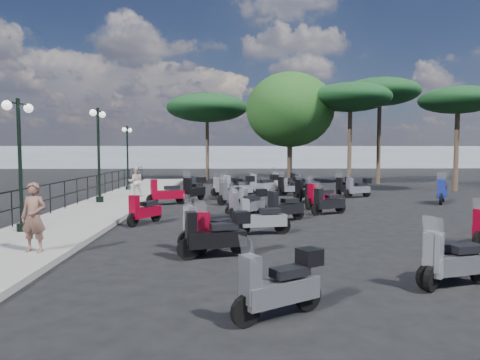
{
  "coord_description": "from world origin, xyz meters",
  "views": [
    {
      "loc": [
        -1.3,
        -16.19,
        2.45
      ],
      "look_at": [
        -0.85,
        1.71,
        1.2
      ],
      "focal_mm": 32.0,
      "sensor_mm": 36.0,
      "label": 1
    }
  ],
  "objects_px": {
    "scooter_11": "(225,187)",
    "pine_2": "(207,108)",
    "pedestrian_far": "(136,181)",
    "lamp_post_2": "(128,153)",
    "scooter_8": "(247,203)",
    "scooter_18": "(454,262)",
    "lamp_post_1": "(99,149)",
    "scooter_27": "(442,192)",
    "scooter_4": "(194,190)",
    "scooter_32": "(242,207)",
    "scooter_7": "(215,235)",
    "scooter_9": "(251,202)",
    "pine_0": "(350,98)",
    "scooter_21": "(321,198)",
    "broadleaf_tree": "(290,110)",
    "scooter_6": "(280,286)",
    "woman": "(34,217)",
    "scooter_2": "(144,211)",
    "scooter_0": "(214,233)",
    "scooter_1": "(208,229)",
    "scooter_15": "(306,192)",
    "scooter_14": "(284,208)",
    "pine_1": "(380,92)",
    "scooter_29": "(358,188)",
    "scooter_30": "(238,187)",
    "scooter_20": "(328,203)",
    "scooter_28": "(344,187)",
    "lamp_post_0": "(20,156)",
    "scooter_16": "(263,185)",
    "scooter_22": "(314,194)",
    "scooter_10": "(231,194)",
    "scooter_13": "(261,219)",
    "scooter_31": "(285,183)",
    "scooter_3": "(166,194)",
    "scooter_17": "(289,186)"
  },
  "relations": [
    {
      "from": "woman",
      "to": "scooter_27",
      "type": "relative_size",
      "value": 0.96
    },
    {
      "from": "scooter_32",
      "to": "pine_0",
      "type": "height_order",
      "value": "pine_0"
    },
    {
      "from": "scooter_6",
      "to": "scooter_27",
      "type": "relative_size",
      "value": 0.87
    },
    {
      "from": "scooter_13",
      "to": "scooter_18",
      "type": "height_order",
      "value": "scooter_13"
    },
    {
      "from": "scooter_21",
      "to": "pine_1",
      "type": "distance_m",
      "value": 16.22
    },
    {
      "from": "scooter_8",
      "to": "scooter_18",
      "type": "height_order",
      "value": "scooter_8"
    },
    {
      "from": "scooter_8",
      "to": "pine_1",
      "type": "distance_m",
      "value": 19.25
    },
    {
      "from": "scooter_0",
      "to": "scooter_1",
      "type": "xyz_separation_m",
      "value": [
        -0.18,
        0.36,
        0.03
      ]
    },
    {
      "from": "scooter_7",
      "to": "scooter_9",
      "type": "height_order",
      "value": "scooter_7"
    },
    {
      "from": "woman",
      "to": "scooter_28",
      "type": "distance_m",
      "value": 16.69
    },
    {
      "from": "scooter_1",
      "to": "scooter_15",
      "type": "height_order",
      "value": "scooter_15"
    },
    {
      "from": "woman",
      "to": "scooter_29",
      "type": "distance_m",
      "value": 16.42
    },
    {
      "from": "scooter_7",
      "to": "scooter_11",
      "type": "distance_m",
      "value": 13.16
    },
    {
      "from": "lamp_post_2",
      "to": "scooter_28",
      "type": "xyz_separation_m",
      "value": [
        12.05,
        -2.41,
        -1.77
      ]
    },
    {
      "from": "lamp_post_2",
      "to": "scooter_28",
      "type": "height_order",
      "value": "lamp_post_2"
    },
    {
      "from": "scooter_3",
      "to": "scooter_8",
      "type": "xyz_separation_m",
      "value": [
        3.49,
        -3.34,
        -0.02
      ]
    },
    {
      "from": "lamp_post_0",
      "to": "scooter_2",
      "type": "xyz_separation_m",
      "value": [
        3.08,
        1.88,
        -1.84
      ]
    },
    {
      "from": "woman",
      "to": "scooter_30",
      "type": "xyz_separation_m",
      "value": [
        4.87,
        12.02,
        -0.38
      ]
    },
    {
      "from": "scooter_20",
      "to": "scooter_27",
      "type": "xyz_separation_m",
      "value": [
        6.04,
        3.25,
        0.06
      ]
    },
    {
      "from": "lamp_post_1",
      "to": "scooter_1",
      "type": "relative_size",
      "value": 2.78
    },
    {
      "from": "pine_1",
      "to": "pine_0",
      "type": "bearing_deg",
      "value": -143.8
    },
    {
      "from": "scooter_6",
      "to": "scooter_27",
      "type": "xyz_separation_m",
      "value": [
        9.06,
        13.24,
        0.03
      ]
    },
    {
      "from": "pine_1",
      "to": "scooter_17",
      "type": "bearing_deg",
      "value": -134.02
    },
    {
      "from": "lamp_post_1",
      "to": "scooter_28",
      "type": "distance_m",
      "value": 12.59
    },
    {
      "from": "scooter_11",
      "to": "pine_2",
      "type": "height_order",
      "value": "pine_2"
    },
    {
      "from": "pine_0",
      "to": "scooter_21",
      "type": "bearing_deg",
      "value": -111.09
    },
    {
      "from": "scooter_7",
      "to": "scooter_31",
      "type": "distance_m",
      "value": 15.12
    },
    {
      "from": "woman",
      "to": "scooter_18",
      "type": "xyz_separation_m",
      "value": [
        8.44,
        -2.27,
        -0.48
      ]
    },
    {
      "from": "scooter_2",
      "to": "scooter_4",
      "type": "relative_size",
      "value": 0.84
    },
    {
      "from": "scooter_32",
      "to": "broadleaf_tree",
      "type": "xyz_separation_m",
      "value": [
        3.84,
        15.14,
        4.87
      ]
    },
    {
      "from": "scooter_1",
      "to": "scooter_20",
      "type": "distance_m",
      "value": 6.92
    },
    {
      "from": "scooter_3",
      "to": "scooter_8",
      "type": "distance_m",
      "value": 4.83
    },
    {
      "from": "pedestrian_far",
      "to": "lamp_post_2",
      "type": "bearing_deg",
      "value": -84.74
    },
    {
      "from": "pine_1",
      "to": "scooter_10",
      "type": "bearing_deg",
      "value": -132.79
    },
    {
      "from": "scooter_8",
      "to": "pine_2",
      "type": "relative_size",
      "value": 0.22
    },
    {
      "from": "scooter_10",
      "to": "scooter_20",
      "type": "xyz_separation_m",
      "value": [
        3.67,
        -3.16,
        -0.01
      ]
    },
    {
      "from": "scooter_2",
      "to": "scooter_9",
      "type": "height_order",
      "value": "scooter_2"
    },
    {
      "from": "scooter_0",
      "to": "scooter_30",
      "type": "distance_m",
      "value": 11.45
    },
    {
      "from": "scooter_6",
      "to": "scooter_7",
      "type": "relative_size",
      "value": 0.85
    },
    {
      "from": "scooter_6",
      "to": "scooter_16",
      "type": "height_order",
      "value": "scooter_16"
    },
    {
      "from": "scooter_29",
      "to": "scooter_30",
      "type": "relative_size",
      "value": 0.87
    },
    {
      "from": "pedestrian_far",
      "to": "scooter_14",
      "type": "bearing_deg",
      "value": 119.83
    },
    {
      "from": "scooter_6",
      "to": "scooter_2",
      "type": "bearing_deg",
      "value": -7.07
    },
    {
      "from": "scooter_4",
      "to": "scooter_32",
      "type": "height_order",
      "value": "scooter_4"
    },
    {
      "from": "woman",
      "to": "scooter_2",
      "type": "xyz_separation_m",
      "value": [
        1.6,
        4.38,
        -0.49
      ]
    },
    {
      "from": "lamp_post_1",
      "to": "scooter_27",
      "type": "relative_size",
      "value": 2.52
    },
    {
      "from": "scooter_4",
      "to": "scooter_22",
      "type": "xyz_separation_m",
      "value": [
        5.59,
        -0.87,
        -0.15
      ]
    },
    {
      "from": "scooter_16",
      "to": "scooter_22",
      "type": "distance_m",
      "value": 4.02
    },
    {
      "from": "scooter_1",
      "to": "scooter_15",
      "type": "distance_m",
      "value": 10.19
    },
    {
      "from": "scooter_16",
      "to": "pedestrian_far",
      "type": "bearing_deg",
      "value": 83.1
    }
  ]
}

